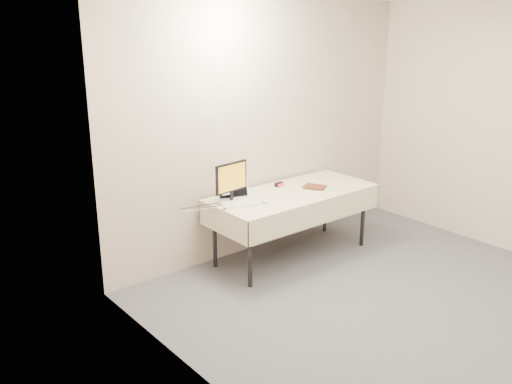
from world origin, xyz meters
TOP-DOWN VIEW (x-y plane):
  - ground at (0.00, 0.00)m, footprint 5.00×5.00m
  - back_wall at (0.00, 2.50)m, footprint 4.00×0.10m
  - table at (0.00, 2.05)m, footprint 1.86×0.81m
  - laptop at (-0.68, 2.16)m, footprint 0.41×0.39m
  - monitor at (-0.71, 2.18)m, footprint 0.40×0.15m
  - book at (0.21, 1.96)m, footprint 0.16×0.10m
  - alarm_clock at (0.02, 2.30)m, footprint 0.11×0.05m
  - clicker at (-0.47, 1.95)m, footprint 0.05×0.09m
  - paper_form at (0.36, 2.00)m, footprint 0.11×0.27m
  - usb_dongle at (-0.89, 2.04)m, footprint 0.06×0.02m

SIDE VIEW (x-z plane):
  - ground at x=0.00m, z-range 0.00..0.00m
  - table at x=0.00m, z-range 0.31..1.05m
  - paper_form at x=0.36m, z-range 0.74..0.74m
  - usb_dongle at x=-0.89m, z-range 0.74..0.75m
  - clicker at x=-0.47m, z-range 0.74..0.76m
  - alarm_clock at x=0.02m, z-range 0.74..0.78m
  - laptop at x=-0.68m, z-range 0.68..0.91m
  - book at x=0.21m, z-range 0.74..0.97m
  - monitor at x=-0.71m, z-range 0.77..1.18m
  - back_wall at x=0.00m, z-range 0.00..2.70m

